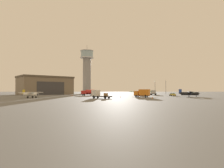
# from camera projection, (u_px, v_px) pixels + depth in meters

# --- Properties ---
(ground_plane) EXTENTS (400.00, 400.00, 0.00)m
(ground_plane) POSITION_uv_depth(u_px,v_px,m) (106.00, 98.00, 67.55)
(ground_plane) COLOR #60605E
(control_tower) EXTENTS (9.93, 9.93, 36.46)m
(control_tower) POSITION_uv_depth(u_px,v_px,m) (87.00, 68.00, 141.82)
(control_tower) COLOR gray
(control_tower) RESTS_ON ground_plane
(hangar) EXTENTS (34.64, 33.32, 10.85)m
(hangar) POSITION_uv_depth(u_px,v_px,m) (45.00, 85.00, 113.67)
(hangar) COLOR #7A6B56
(hangar) RESTS_ON ground_plane
(airplane_white) EXTENTS (7.72, 9.73, 2.94)m
(airplane_white) POSITION_uv_depth(u_px,v_px,m) (31.00, 94.00, 66.33)
(airplane_white) COLOR white
(airplane_white) RESTS_ON ground_plane
(airplane_green) EXTENTS (9.96, 7.79, 2.94)m
(airplane_green) POSITION_uv_depth(u_px,v_px,m) (141.00, 93.00, 86.35)
(airplane_green) COLOR #287A42
(airplane_green) RESTS_ON ground_plane
(airplane_black) EXTENTS (8.20, 10.43, 3.10)m
(airplane_black) POSITION_uv_depth(u_px,v_px,m) (189.00, 93.00, 76.06)
(airplane_black) COLOR black
(airplane_black) RESTS_ON ground_plane
(truck_box_silver) EXTENTS (4.28, 6.61, 2.64)m
(truck_box_silver) POSITION_uv_depth(u_px,v_px,m) (153.00, 92.00, 103.54)
(truck_box_silver) COLOR #38383D
(truck_box_silver) RESTS_ON ground_plane
(truck_box_orange) EXTENTS (6.21, 4.82, 3.03)m
(truck_box_orange) POSITION_uv_depth(u_px,v_px,m) (142.00, 93.00, 71.45)
(truck_box_orange) COLOR #38383D
(truck_box_orange) RESTS_ON ground_plane
(truck_fuel_tanker_red) EXTENTS (6.99, 5.14, 2.89)m
(truck_fuel_tanker_red) POSITION_uv_depth(u_px,v_px,m) (88.00, 92.00, 94.71)
(truck_fuel_tanker_red) COLOR #38383D
(truck_fuel_tanker_red) RESTS_ON ground_plane
(truck_flatbed_white) EXTENTS (7.21, 5.81, 2.78)m
(truck_flatbed_white) POSITION_uv_depth(u_px,v_px,m) (99.00, 94.00, 63.21)
(truck_flatbed_white) COLOR #38383D
(truck_flatbed_white) RESTS_ON ground_plane
(car_yellow) EXTENTS (2.39, 4.15, 1.37)m
(car_yellow) POSITION_uv_depth(u_px,v_px,m) (173.00, 94.00, 86.33)
(car_yellow) COLOR gold
(car_yellow) RESTS_ON ground_plane
(light_post_east) EXTENTS (0.44, 0.44, 7.86)m
(light_post_east) POSITION_uv_depth(u_px,v_px,m) (155.00, 87.00, 115.73)
(light_post_east) COLOR #38383D
(light_post_east) RESTS_ON ground_plane
(light_post_north) EXTENTS (0.44, 0.44, 8.94)m
(light_post_north) POSITION_uv_depth(u_px,v_px,m) (166.00, 86.00, 116.13)
(light_post_north) COLOR #38383D
(light_post_north) RESTS_ON ground_plane
(traffic_cone_near_left) EXTENTS (0.36, 0.36, 0.71)m
(traffic_cone_near_left) POSITION_uv_depth(u_px,v_px,m) (152.00, 98.00, 60.37)
(traffic_cone_near_left) COLOR black
(traffic_cone_near_left) RESTS_ON ground_plane
(traffic_cone_near_right) EXTENTS (0.36, 0.36, 0.55)m
(traffic_cone_near_right) POSITION_uv_depth(u_px,v_px,m) (120.00, 96.00, 73.39)
(traffic_cone_near_right) COLOR black
(traffic_cone_near_right) RESTS_ON ground_plane
(traffic_cone_mid_apron) EXTENTS (0.36, 0.36, 0.70)m
(traffic_cone_mid_apron) POSITION_uv_depth(u_px,v_px,m) (72.00, 96.00, 81.23)
(traffic_cone_mid_apron) COLOR black
(traffic_cone_mid_apron) RESTS_ON ground_plane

